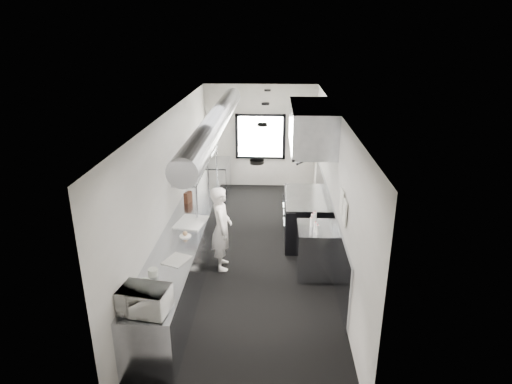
# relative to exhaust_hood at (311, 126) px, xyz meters

# --- Properties ---
(floor) EXTENTS (3.00, 8.00, 0.01)m
(floor) POSITION_rel_exhaust_hood_xyz_m (-1.10, -0.70, -2.39)
(floor) COLOR black
(floor) RESTS_ON ground
(ceiling) EXTENTS (3.00, 8.00, 0.01)m
(ceiling) POSITION_rel_exhaust_hood_xyz_m (-1.10, -0.70, 0.41)
(ceiling) COLOR beige
(ceiling) RESTS_ON wall_back
(wall_back) EXTENTS (3.00, 0.02, 2.80)m
(wall_back) POSITION_rel_exhaust_hood_xyz_m (-1.10, 3.30, -0.99)
(wall_back) COLOR silver
(wall_back) RESTS_ON floor
(wall_front) EXTENTS (3.00, 0.02, 2.80)m
(wall_front) POSITION_rel_exhaust_hood_xyz_m (-1.10, -4.70, -0.99)
(wall_front) COLOR silver
(wall_front) RESTS_ON floor
(wall_left) EXTENTS (0.02, 8.00, 2.80)m
(wall_left) POSITION_rel_exhaust_hood_xyz_m (-2.60, -0.70, -0.99)
(wall_left) COLOR silver
(wall_left) RESTS_ON floor
(wall_right) EXTENTS (0.02, 8.00, 2.80)m
(wall_right) POSITION_rel_exhaust_hood_xyz_m (0.40, -0.70, -0.99)
(wall_right) COLOR silver
(wall_right) RESTS_ON floor
(wall_cladding) EXTENTS (0.03, 5.50, 1.10)m
(wall_cladding) POSITION_rel_exhaust_hood_xyz_m (0.38, -0.40, -1.84)
(wall_cladding) COLOR #959BA3
(wall_cladding) RESTS_ON wall_right
(hvac_duct) EXTENTS (0.40, 6.40, 0.40)m
(hvac_duct) POSITION_rel_exhaust_hood_xyz_m (-1.80, -0.30, 0.16)
(hvac_duct) COLOR #94959C
(hvac_duct) RESTS_ON ceiling
(service_window) EXTENTS (1.36, 0.05, 1.25)m
(service_window) POSITION_rel_exhaust_hood_xyz_m (-1.10, 3.26, -0.99)
(service_window) COLOR silver
(service_window) RESTS_ON wall_back
(exhaust_hood) EXTENTS (0.81, 2.20, 0.88)m
(exhaust_hood) POSITION_rel_exhaust_hood_xyz_m (0.00, 0.00, 0.00)
(exhaust_hood) COLOR #959BA3
(exhaust_hood) RESTS_ON ceiling
(prep_counter) EXTENTS (0.70, 6.00, 0.90)m
(prep_counter) POSITION_rel_exhaust_hood_xyz_m (-2.25, -1.20, -1.94)
(prep_counter) COLOR #959BA3
(prep_counter) RESTS_ON floor
(pass_shelf) EXTENTS (0.45, 3.00, 0.68)m
(pass_shelf) POSITION_rel_exhaust_hood_xyz_m (-2.29, 0.30, -0.86)
(pass_shelf) COLOR #959BA3
(pass_shelf) RESTS_ON prep_counter
(range) EXTENTS (0.88, 1.60, 0.94)m
(range) POSITION_rel_exhaust_hood_xyz_m (-0.06, 0.00, -1.92)
(range) COLOR black
(range) RESTS_ON floor
(bottle_station) EXTENTS (0.65, 0.80, 0.90)m
(bottle_station) POSITION_rel_exhaust_hood_xyz_m (0.05, -1.40, -1.94)
(bottle_station) COLOR #959BA3
(bottle_station) RESTS_ON floor
(far_work_table) EXTENTS (0.70, 1.20, 0.90)m
(far_work_table) POSITION_rel_exhaust_hood_xyz_m (-2.25, 2.50, -1.94)
(far_work_table) COLOR #959BA3
(far_work_table) RESTS_ON floor
(notice_sheet_a) EXTENTS (0.02, 0.28, 0.38)m
(notice_sheet_a) POSITION_rel_exhaust_hood_xyz_m (0.37, -1.90, -0.79)
(notice_sheet_a) COLOR white
(notice_sheet_a) RESTS_ON wall_right
(notice_sheet_b) EXTENTS (0.02, 0.28, 0.38)m
(notice_sheet_b) POSITION_rel_exhaust_hood_xyz_m (0.37, -2.25, -0.84)
(notice_sheet_b) COLOR white
(notice_sheet_b) RESTS_ON wall_right
(line_cook) EXTENTS (0.45, 0.62, 1.57)m
(line_cook) POSITION_rel_exhaust_hood_xyz_m (-1.64, -1.26, -1.60)
(line_cook) COLOR white
(line_cook) RESTS_ON floor
(microwave) EXTENTS (0.61, 0.50, 0.33)m
(microwave) POSITION_rel_exhaust_hood_xyz_m (-2.26, -3.93, -1.33)
(microwave) COLOR white
(microwave) RESTS_ON prep_counter
(deli_tub_a) EXTENTS (0.15, 0.15, 0.10)m
(deli_tub_a) POSITION_rel_exhaust_hood_xyz_m (-2.42, -3.37, -1.44)
(deli_tub_a) COLOR #B5BCAD
(deli_tub_a) RESTS_ON prep_counter
(deli_tub_b) EXTENTS (0.19, 0.19, 0.10)m
(deli_tub_b) POSITION_rel_exhaust_hood_xyz_m (-2.38, -3.09, -1.44)
(deli_tub_b) COLOR #B5BCAD
(deli_tub_b) RESTS_ON prep_counter
(newspaper) EXTENTS (0.44, 0.48, 0.01)m
(newspaper) POSITION_rel_exhaust_hood_xyz_m (-2.14, -2.65, -1.49)
(newspaper) COLOR silver
(newspaper) RESTS_ON prep_counter
(small_plate) EXTENTS (0.23, 0.23, 0.02)m
(small_plate) POSITION_rel_exhaust_hood_xyz_m (-2.17, -1.85, -1.48)
(small_plate) COLOR white
(small_plate) RESTS_ON prep_counter
(pastry) EXTENTS (0.08, 0.08, 0.08)m
(pastry) POSITION_rel_exhaust_hood_xyz_m (-2.17, -1.85, -1.43)
(pastry) COLOR tan
(pastry) RESTS_ON small_plate
(cutting_board) EXTENTS (0.58, 0.71, 0.02)m
(cutting_board) POSITION_rel_exhaust_hood_xyz_m (-2.18, -1.29, -1.48)
(cutting_board) COLOR silver
(cutting_board) RESTS_ON prep_counter
(knife_block) EXTENTS (0.15, 0.21, 0.21)m
(knife_block) POSITION_rel_exhaust_hood_xyz_m (-2.41, -0.32, -1.38)
(knife_block) COLOR #532F1D
(knife_block) RESTS_ON prep_counter
(plate_stack_a) EXTENTS (0.32, 0.32, 0.30)m
(plate_stack_a) POSITION_rel_exhaust_hood_xyz_m (-2.27, -0.39, -0.67)
(plate_stack_a) COLOR white
(plate_stack_a) RESTS_ON pass_shelf
(plate_stack_b) EXTENTS (0.31, 0.31, 0.32)m
(plate_stack_b) POSITION_rel_exhaust_hood_xyz_m (-2.28, -0.07, -0.66)
(plate_stack_b) COLOR white
(plate_stack_b) RESTS_ON pass_shelf
(plate_stack_c) EXTENTS (0.28, 0.28, 0.32)m
(plate_stack_c) POSITION_rel_exhaust_hood_xyz_m (-2.33, 0.49, -0.66)
(plate_stack_c) COLOR white
(plate_stack_c) RESTS_ON pass_shelf
(plate_stack_d) EXTENTS (0.24, 0.24, 0.33)m
(plate_stack_d) POSITION_rel_exhaust_hood_xyz_m (-2.28, 0.92, -0.66)
(plate_stack_d) COLOR white
(plate_stack_d) RESTS_ON pass_shelf
(squeeze_bottle_a) EXTENTS (0.07, 0.07, 0.17)m
(squeeze_bottle_a) POSITION_rel_exhaust_hood_xyz_m (0.04, -1.66, -1.41)
(squeeze_bottle_a) COLOR silver
(squeeze_bottle_a) RESTS_ON bottle_station
(squeeze_bottle_b) EXTENTS (0.06, 0.06, 0.17)m
(squeeze_bottle_b) POSITION_rel_exhaust_hood_xyz_m (0.01, -1.58, -1.40)
(squeeze_bottle_b) COLOR silver
(squeeze_bottle_b) RESTS_ON bottle_station
(squeeze_bottle_c) EXTENTS (0.06, 0.06, 0.17)m
(squeeze_bottle_c) POSITION_rel_exhaust_hood_xyz_m (-0.04, -1.37, -1.40)
(squeeze_bottle_c) COLOR silver
(squeeze_bottle_c) RESTS_ON bottle_station
(squeeze_bottle_d) EXTENTS (0.07, 0.07, 0.19)m
(squeeze_bottle_d) POSITION_rel_exhaust_hood_xyz_m (-0.01, -1.26, -1.40)
(squeeze_bottle_d) COLOR silver
(squeeze_bottle_d) RESTS_ON bottle_station
(squeeze_bottle_e) EXTENTS (0.06, 0.06, 0.18)m
(squeeze_bottle_e) POSITION_rel_exhaust_hood_xyz_m (0.04, -1.14, -1.40)
(squeeze_bottle_e) COLOR silver
(squeeze_bottle_e) RESTS_ON bottle_station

